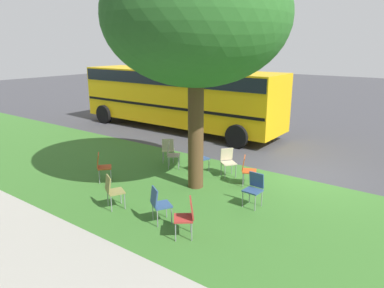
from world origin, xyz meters
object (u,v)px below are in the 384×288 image
(chair_2, at_px, (102,165))
(chair_1, at_px, (254,187))
(chair_3, at_px, (168,148))
(chair_8, at_px, (187,215))
(street_tree, at_px, (196,18))
(chair_6, at_px, (113,189))
(chair_5, at_px, (247,168))
(school_bus, at_px, (178,93))
(chair_4, at_px, (159,202))
(chair_0, at_px, (228,160))
(chair_9, at_px, (200,156))
(chair_7, at_px, (172,153))

(chair_2, bearing_deg, chair_1, -165.45)
(chair_3, distance_m, chair_8, 5.08)
(street_tree, bearing_deg, chair_6, 70.63)
(chair_5, xyz_separation_m, school_bus, (6.17, -4.53, 1.24))
(chair_4, height_order, chair_6, same)
(chair_0, relative_size, chair_3, 1.00)
(chair_6, height_order, chair_9, same)
(street_tree, height_order, school_bus, street_tree)
(chair_1, bearing_deg, chair_8, 78.35)
(chair_2, bearing_deg, chair_4, 162.90)
(chair_3, relative_size, chair_9, 1.00)
(school_bus, bearing_deg, chair_7, 126.24)
(chair_5, height_order, chair_8, same)
(chair_4, xyz_separation_m, chair_8, (-0.89, 0.12, 0.00))
(chair_5, relative_size, chair_8, 1.00)
(chair_1, relative_size, chair_7, 1.00)
(chair_7, bearing_deg, chair_9, -165.86)
(chair_7, bearing_deg, street_tree, 151.77)
(street_tree, bearing_deg, chair_7, -28.23)
(chair_1, height_order, chair_7, same)
(chair_1, bearing_deg, chair_6, 38.58)
(chair_7, distance_m, chair_9, 1.01)
(chair_1, relative_size, chair_2, 1.00)
(chair_4, xyz_separation_m, chair_6, (1.44, 0.11, 0.00))
(chair_8, relative_size, chair_9, 1.00)
(chair_2, bearing_deg, street_tree, -152.26)
(chair_0, height_order, chair_8, same)
(chair_2, height_order, chair_9, same)
(chair_8, bearing_deg, chair_9, -58.80)
(chair_6, xyz_separation_m, chair_7, (0.77, -3.26, 0.00))
(chair_7, bearing_deg, chair_6, 103.36)
(chair_3, height_order, chair_7, same)
(chair_0, distance_m, chair_5, 0.92)
(chair_0, bearing_deg, school_bus, -38.23)
(chair_9, bearing_deg, street_tree, 119.77)
(chair_1, bearing_deg, street_tree, -4.81)
(chair_0, height_order, chair_2, same)
(school_bus, bearing_deg, chair_1, 140.84)
(street_tree, bearing_deg, school_bus, -47.68)
(chair_2, height_order, chair_5, same)
(chair_4, bearing_deg, chair_8, 172.64)
(chair_9, bearing_deg, school_bus, -45.11)
(chair_0, height_order, chair_7, same)
(street_tree, height_order, chair_3, street_tree)
(chair_2, xyz_separation_m, chair_5, (-3.67, -2.32, 0.00))
(chair_0, relative_size, chair_8, 1.00)
(street_tree, relative_size, chair_5, 7.40)
(chair_0, xyz_separation_m, chair_6, (1.13, 3.73, 0.00))
(street_tree, bearing_deg, chair_2, 27.74)
(chair_2, bearing_deg, chair_7, -112.43)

